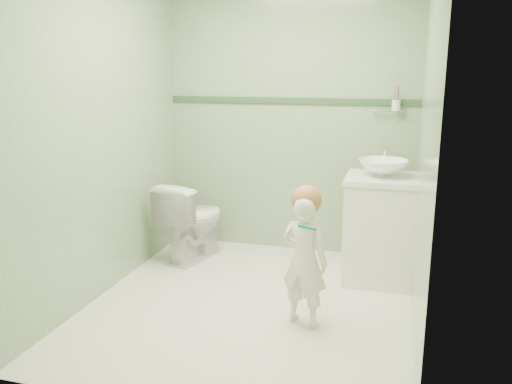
% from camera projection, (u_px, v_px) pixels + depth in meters
% --- Properties ---
extents(ground, '(2.50, 2.50, 0.00)m').
position_uv_depth(ground, '(250.00, 304.00, 3.72)').
color(ground, white).
rests_on(ground, ground).
extents(room_shell, '(2.50, 2.54, 2.40)m').
position_uv_depth(room_shell, '(250.00, 135.00, 3.44)').
color(room_shell, '#82A374').
rests_on(room_shell, ground).
extents(trim_stripe, '(2.20, 0.02, 0.05)m').
position_uv_depth(trim_stripe, '(290.00, 101.00, 4.57)').
color(trim_stripe, '#2E4F31').
rests_on(trim_stripe, room_shell).
extents(vanity, '(0.52, 0.50, 0.80)m').
position_uv_depth(vanity, '(380.00, 231.00, 4.07)').
color(vanity, white).
rests_on(vanity, ground).
extents(counter, '(0.54, 0.52, 0.04)m').
position_uv_depth(counter, '(382.00, 179.00, 3.97)').
color(counter, white).
rests_on(counter, vanity).
extents(basin, '(0.37, 0.37, 0.13)m').
position_uv_depth(basin, '(383.00, 168.00, 3.95)').
color(basin, white).
rests_on(basin, counter).
extents(faucet, '(0.03, 0.13, 0.18)m').
position_uv_depth(faucet, '(385.00, 154.00, 4.11)').
color(faucet, silver).
rests_on(faucet, counter).
extents(cup_holder, '(0.26, 0.07, 0.21)m').
position_uv_depth(cup_holder, '(395.00, 105.00, 4.29)').
color(cup_holder, silver).
rests_on(cup_holder, room_shell).
extents(toilet, '(0.54, 0.75, 0.69)m').
position_uv_depth(toilet, '(193.00, 220.00, 4.55)').
color(toilet, white).
rests_on(toilet, ground).
extents(toddler, '(0.36, 0.29, 0.86)m').
position_uv_depth(toddler, '(304.00, 261.00, 3.34)').
color(toddler, white).
rests_on(toddler, ground).
extents(hair_cap, '(0.19, 0.19, 0.19)m').
position_uv_depth(hair_cap, '(306.00, 200.00, 3.27)').
color(hair_cap, '#A3683E').
rests_on(hair_cap, toddler).
extents(teal_toothbrush, '(0.11, 0.14, 0.08)m').
position_uv_depth(teal_toothbrush, '(307.00, 227.00, 3.14)').
color(teal_toothbrush, '#067D6E').
rests_on(teal_toothbrush, toddler).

